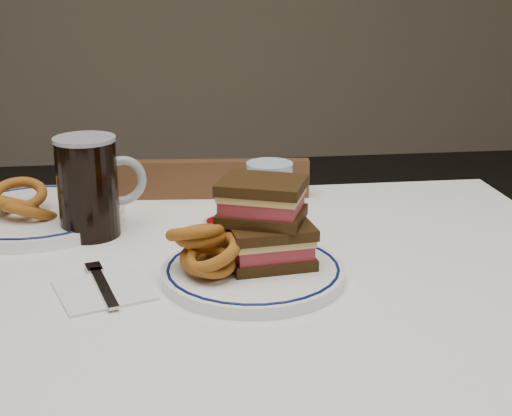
{
  "coord_description": "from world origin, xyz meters",
  "views": [
    {
      "loc": [
        -0.0,
        -0.9,
        1.16
      ],
      "look_at": [
        0.12,
        0.02,
        0.85
      ],
      "focal_mm": 50.0,
      "sensor_mm": 36.0,
      "label": 1
    }
  ],
  "objects": [
    {
      "name": "ketchup_ramekin",
      "position": [
        0.08,
        0.1,
        0.79
      ],
      "size": [
        0.06,
        0.06,
        0.04
      ],
      "color": "silver",
      "rests_on": "main_plate"
    },
    {
      "name": "beer_mug",
      "position": [
        -0.13,
        0.2,
        0.83
      ],
      "size": [
        0.14,
        0.1,
        0.16
      ],
      "color": "black",
      "rests_on": "dining_table"
    },
    {
      "name": "chair_far",
      "position": [
        0.08,
        0.48,
        0.45
      ],
      "size": [
        0.41,
        0.41,
        0.82
      ],
      "color": "#482617",
      "rests_on": "floor"
    },
    {
      "name": "far_plate",
      "position": [
        -0.23,
        0.28,
        0.76
      ],
      "size": [
        0.3,
        0.3,
        0.02
      ],
      "color": "white",
      "rests_on": "dining_table"
    },
    {
      "name": "onion_rings_main",
      "position": [
        0.05,
        -0.0,
        0.8
      ],
      "size": [
        0.12,
        0.12,
        0.1
      ],
      "color": "brown",
      "rests_on": "main_plate"
    },
    {
      "name": "reuben_sandwich",
      "position": [
        0.13,
        0.02,
        0.83
      ],
      "size": [
        0.14,
        0.13,
        0.12
      ],
      "color": "black",
      "rests_on": "main_plate"
    },
    {
      "name": "napkin_fork",
      "position": [
        -0.1,
        -0.01,
        0.75
      ],
      "size": [
        0.15,
        0.16,
        0.01
      ],
      "color": "white",
      "rests_on": "dining_table"
    },
    {
      "name": "main_plate",
      "position": [
        0.11,
        0.0,
        0.76
      ],
      "size": [
        0.25,
        0.25,
        0.02
      ],
      "color": "white",
      "rests_on": "dining_table"
    },
    {
      "name": "onion_rings_far",
      "position": [
        -0.25,
        0.26,
        0.79
      ],
      "size": [
        0.12,
        0.12,
        0.08
      ],
      "color": "brown",
      "rests_on": "far_plate"
    },
    {
      "name": "water_glass",
      "position": [
        0.16,
        0.18,
        0.81
      ],
      "size": [
        0.07,
        0.07,
        0.12
      ],
      "primitive_type": "cylinder",
      "color": "#ABC6DC",
      "rests_on": "dining_table"
    },
    {
      "name": "dining_table",
      "position": [
        0.0,
        0.0,
        0.64
      ],
      "size": [
        1.27,
        0.87,
        0.75
      ],
      "color": "silver",
      "rests_on": "floor"
    }
  ]
}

